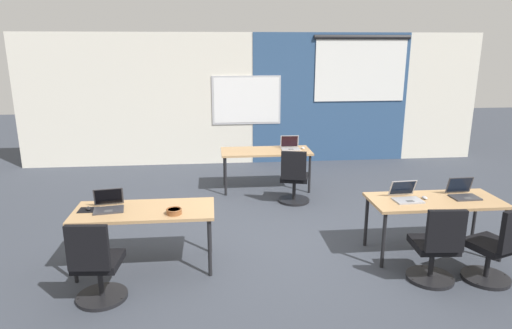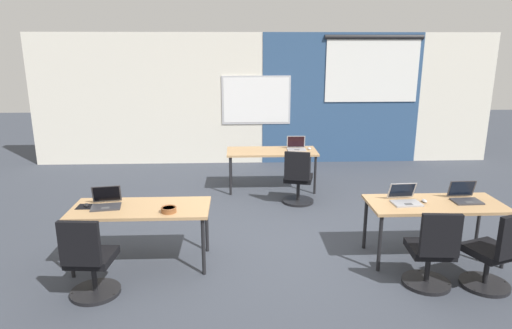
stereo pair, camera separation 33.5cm
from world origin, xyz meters
name	(u,v)px [view 2 (the right image)]	position (x,y,z in m)	size (l,w,h in m)	color
ground_plane	(284,240)	(0.00, 0.00, 0.00)	(24.00, 24.00, 0.00)	#383D47
back_wall_assembly	(268,99)	(0.06, 4.20, 1.41)	(10.00, 0.27, 2.80)	silver
desk_near_left	(141,212)	(-1.75, -0.60, 0.66)	(1.60, 0.70, 0.72)	tan
desk_near_right	(435,207)	(1.75, -0.60, 0.66)	(1.60, 0.70, 0.72)	tan
desk_far_center	(272,154)	(0.00, 2.20, 0.66)	(1.60, 0.70, 0.72)	tan
laptop_far_right	(296,147)	(0.45, 2.26, 0.77)	(0.34, 0.27, 0.24)	#9E9EA3
mouse_far_right	(309,149)	(0.68, 2.25, 0.74)	(0.07, 0.11, 0.03)	silver
chair_far_right	(298,182)	(0.37, 1.40, 0.38)	(0.53, 0.59, 0.92)	black
laptop_near_left_end	(106,202)	(-2.15, -0.56, 0.77)	(0.37, 0.35, 0.23)	#333338
mousepad_near_left_end	(87,207)	(-2.38, -0.56, 0.72)	(0.22, 0.19, 0.00)	black
mouse_near_left_end	(87,205)	(-2.38, -0.56, 0.74)	(0.09, 0.11, 0.03)	black
chair_near_left_end	(90,264)	(-2.14, -1.34, 0.38)	(0.52, 0.56, 0.92)	black
laptop_near_right_inner	(405,199)	(1.39, -0.58, 0.77)	(0.35, 0.34, 0.22)	#9E9EA3
mouse_near_right_inner	(424,201)	(1.63, -0.58, 0.74)	(0.06, 0.10, 0.03)	#B2B2B7
chair_near_right_inner	(431,256)	(1.44, -1.30, 0.38)	(0.52, 0.55, 0.92)	black
laptop_near_right_end	(465,197)	(2.14, -0.54, 0.77)	(0.34, 0.31, 0.23)	#333338
chair_near_right_end	(494,257)	(2.09, -1.36, 0.38)	(0.56, 0.61, 0.92)	black
snack_bowl	(169,209)	(-1.40, -0.78, 0.76)	(0.18, 0.18, 0.06)	brown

